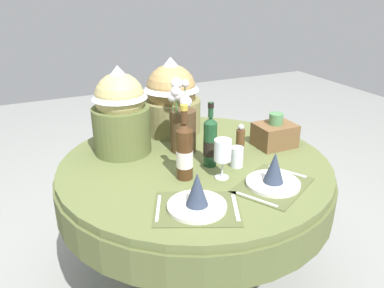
# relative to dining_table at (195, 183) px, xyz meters

# --- Properties ---
(ground) EXTENTS (8.00, 8.00, 0.00)m
(ground) POSITION_rel_dining_table_xyz_m (0.00, 0.00, -0.60)
(ground) COLOR gray
(dining_table) EXTENTS (1.38, 1.38, 0.72)m
(dining_table) POSITION_rel_dining_table_xyz_m (0.00, 0.00, 0.00)
(dining_table) COLOR #5B6638
(dining_table) RESTS_ON ground
(place_setting_left) EXTENTS (0.42, 0.38, 0.16)m
(place_setting_left) POSITION_rel_dining_table_xyz_m (-0.18, -0.40, 0.17)
(place_setting_left) COLOR #4E562F
(place_setting_left) RESTS_ON dining_table
(place_setting_right) EXTENTS (0.42, 0.39, 0.16)m
(place_setting_right) POSITION_rel_dining_table_xyz_m (0.21, -0.37, 0.17)
(place_setting_right) COLOR #4E562F
(place_setting_right) RESTS_ON dining_table
(flower_vase) EXTENTS (0.15, 0.24, 0.39)m
(flower_vase) POSITION_rel_dining_table_xyz_m (-0.01, 0.14, 0.28)
(flower_vase) COLOR #47331E
(flower_vase) RESTS_ON dining_table
(wine_bottle_left) EXTENTS (0.07, 0.07, 0.32)m
(wine_bottle_left) POSITION_rel_dining_table_xyz_m (0.05, -0.07, 0.25)
(wine_bottle_left) COLOR #194223
(wine_bottle_left) RESTS_ON dining_table
(wine_bottle_centre) EXTENTS (0.08, 0.08, 0.35)m
(wine_bottle_centre) POSITION_rel_dining_table_xyz_m (-0.12, -0.14, 0.26)
(wine_bottle_centre) COLOR #422814
(wine_bottle_centre) RESTS_ON dining_table
(wine_glass_right) EXTENTS (0.08, 0.08, 0.19)m
(wine_glass_right) POSITION_rel_dining_table_xyz_m (0.04, -0.21, 0.26)
(wine_glass_right) COLOR silver
(wine_glass_right) RESTS_ON dining_table
(tumbler_near_left) EXTENTS (0.06, 0.06, 0.10)m
(tumbler_near_left) POSITION_rel_dining_table_xyz_m (0.16, -0.14, 0.18)
(tumbler_near_left) COLOR silver
(tumbler_near_left) RESTS_ON dining_table
(pepper_mill) EXTENTS (0.04, 0.04, 0.17)m
(pepper_mill) POSITION_rel_dining_table_xyz_m (0.24, -0.03, 0.20)
(pepper_mill) COLOR brown
(pepper_mill) RESTS_ON dining_table
(gift_tub_back_left) EXTENTS (0.30, 0.30, 0.46)m
(gift_tub_back_left) POSITION_rel_dining_table_xyz_m (-0.29, 0.27, 0.37)
(gift_tub_back_left) COLOR #566033
(gift_tub_back_left) RESTS_ON dining_table
(gift_tub_back_centre) EXTENTS (0.34, 0.34, 0.44)m
(gift_tub_back_centre) POSITION_rel_dining_table_xyz_m (0.06, 0.44, 0.35)
(gift_tub_back_centre) COLOR olive
(gift_tub_back_centre) RESTS_ON dining_table
(woven_basket_side_right) EXTENTS (0.21, 0.17, 0.19)m
(woven_basket_side_right) POSITION_rel_dining_table_xyz_m (0.48, -0.01, 0.20)
(woven_basket_side_right) COLOR brown
(woven_basket_side_right) RESTS_ON dining_table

